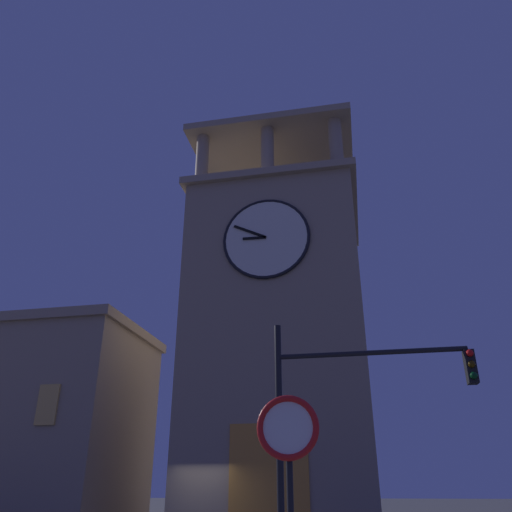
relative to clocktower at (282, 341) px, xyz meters
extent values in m
cube|color=gray|center=(0.00, -0.03, -0.60)|extent=(8.47, 8.84, 16.01)
cube|color=gray|center=(0.00, -0.03, 7.60)|extent=(9.07, 9.44, 0.40)
cylinder|color=gray|center=(-3.64, 3.79, 9.33)|extent=(0.70, 0.70, 3.06)
cylinder|color=gray|center=(0.00, 3.79, 9.33)|extent=(0.70, 0.70, 3.06)
cylinder|color=gray|center=(3.64, 3.79, 9.33)|extent=(0.70, 0.70, 3.06)
cylinder|color=gray|center=(-3.64, -3.85, 9.33)|extent=(0.70, 0.70, 3.06)
cylinder|color=gray|center=(0.00, -3.85, 9.33)|extent=(0.70, 0.70, 3.06)
cylinder|color=gray|center=(3.64, -3.85, 9.33)|extent=(0.70, 0.70, 3.06)
cube|color=gray|center=(0.00, -0.03, 11.06)|extent=(9.07, 9.44, 0.40)
cylinder|color=black|center=(0.00, -0.03, 12.89)|extent=(0.12, 0.12, 3.25)
cylinder|color=silver|center=(0.00, 4.45, 3.87)|extent=(4.09, 0.12, 4.09)
torus|color=black|center=(0.00, 4.47, 3.87)|extent=(4.25, 0.16, 4.25)
cube|color=black|center=(0.56, 4.55, 3.89)|extent=(1.13, 0.06, 0.15)
cube|color=black|center=(0.78, 4.55, 4.26)|extent=(1.62, 0.06, 0.87)
cube|color=orange|center=(0.00, 4.34, -6.61)|extent=(3.20, 0.24, 4.00)
cube|color=#E0B259|center=(10.18, 4.38, -3.56)|extent=(1.00, 0.12, 1.80)
cylinder|color=black|center=(-1.90, 13.79, -6.00)|extent=(0.16, 0.16, 5.22)
cylinder|color=black|center=(-4.09, 13.79, -4.18)|extent=(4.37, 0.12, 0.12)
cube|color=black|center=(-6.27, 13.79, -4.60)|extent=(0.22, 0.30, 0.75)
sphere|color=red|center=(-6.27, 13.97, -4.33)|extent=(0.16, 0.16, 0.16)
sphere|color=#392705|center=(-6.27, 13.97, -4.58)|extent=(0.16, 0.16, 0.16)
sphere|color=#063316|center=(-6.27, 13.97, -4.83)|extent=(0.16, 0.16, 0.16)
cylinder|color=white|center=(-2.86, 19.39, -6.42)|extent=(0.70, 0.04, 0.70)
torus|color=red|center=(-2.86, 19.41, -6.42)|extent=(0.78, 0.08, 0.78)
camera|label=1|loc=(-3.76, 25.94, -7.13)|focal=35.77mm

